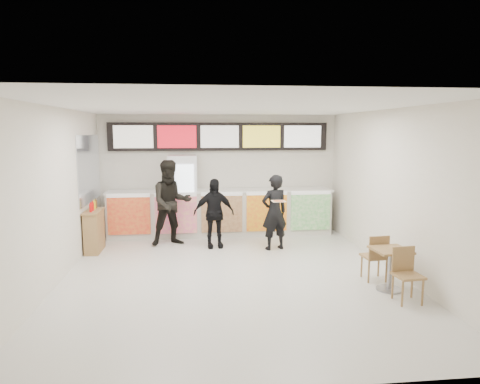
{
  "coord_description": "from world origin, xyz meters",
  "views": [
    {
      "loc": [
        -0.67,
        -7.41,
        2.59
      ],
      "look_at": [
        0.28,
        1.2,
        1.35
      ],
      "focal_mm": 32.0,
      "sensor_mm": 36.0,
      "label": 1
    }
  ],
  "objects": [
    {
      "name": "mirror_panel",
      "position": [
        -2.99,
        2.45,
        1.75
      ],
      "size": [
        0.01,
        2.0,
        1.5
      ],
      "primitive_type": "cube",
      "color": "#B2B7BF",
      "rests_on": "wall_left"
    },
    {
      "name": "customer_mid",
      "position": [
        -0.23,
        1.94,
        0.78
      ],
      "size": [
        0.95,
        0.48,
        1.55
      ],
      "primitive_type": "imported",
      "rotation": [
        0.0,
        0.0,
        0.12
      ],
      "color": "black",
      "rests_on": "floor"
    },
    {
      "name": "wall_left",
      "position": [
        -3.0,
        0.0,
        1.5
      ],
      "size": [
        0.0,
        7.0,
        7.0
      ],
      "primitive_type": "plane",
      "rotation": [
        1.57,
        0.0,
        1.57
      ],
      "color": "silver",
      "rests_on": "floor"
    },
    {
      "name": "floor",
      "position": [
        0.0,
        0.0,
        0.0
      ],
      "size": [
        7.0,
        7.0,
        0.0
      ],
      "primitive_type": "plane",
      "color": "beige",
      "rests_on": "ground"
    },
    {
      "name": "customer_main",
      "position": [
        1.08,
        1.64,
        0.83
      ],
      "size": [
        0.69,
        0.55,
        1.66
      ],
      "primitive_type": "imported",
      "rotation": [
        0.0,
        0.0,
        3.44
      ],
      "color": "black",
      "rests_on": "floor"
    },
    {
      "name": "drinks_fridge",
      "position": [
        -0.93,
        3.11,
        1.0
      ],
      "size": [
        0.7,
        0.67,
        2.0
      ],
      "color": "white",
      "rests_on": "floor"
    },
    {
      "name": "customer_left",
      "position": [
        -1.18,
        2.26,
        0.97
      ],
      "size": [
        1.11,
        0.96,
        1.95
      ],
      "primitive_type": "imported",
      "rotation": [
        0.0,
        0.0,
        0.27
      ],
      "color": "black",
      "rests_on": "floor"
    },
    {
      "name": "menu_board",
      "position": [
        0.0,
        3.41,
        2.45
      ],
      "size": [
        5.5,
        0.14,
        0.7
      ],
      "color": "black",
      "rests_on": "wall_back"
    },
    {
      "name": "condiment_ledge",
      "position": [
        -2.82,
        1.89,
        0.46
      ],
      "size": [
        0.33,
        0.81,
        1.08
      ],
      "color": "#9F7349",
      "rests_on": "floor"
    },
    {
      "name": "ceiling",
      "position": [
        0.0,
        0.0,
        3.0
      ],
      "size": [
        7.0,
        7.0,
        0.0
      ],
      "primitive_type": "plane",
      "rotation": [
        3.14,
        0.0,
        0.0
      ],
      "color": "white",
      "rests_on": "wall_back"
    },
    {
      "name": "wall_back",
      "position": [
        0.0,
        3.5,
        1.5
      ],
      "size": [
        6.0,
        0.0,
        6.0
      ],
      "primitive_type": "plane",
      "rotation": [
        1.57,
        0.0,
        0.0
      ],
      "color": "silver",
      "rests_on": "floor"
    },
    {
      "name": "cafe_table",
      "position": [
        2.5,
        -0.99,
        0.48
      ],
      "size": [
        0.6,
        1.44,
        0.83
      ],
      "rotation": [
        0.0,
        0.0,
        0.09
      ],
      "color": "#9F7349",
      "rests_on": "floor"
    },
    {
      "name": "service_counter",
      "position": [
        0.0,
        3.09,
        0.57
      ],
      "size": [
        5.56,
        0.77,
        1.14
      ],
      "color": "silver",
      "rests_on": "floor"
    },
    {
      "name": "pizza_slice",
      "position": [
        1.08,
        1.19,
        1.16
      ],
      "size": [
        0.36,
        0.36,
        0.02
      ],
      "color": "beige",
      "rests_on": "customer_main"
    },
    {
      "name": "wall_right",
      "position": [
        3.0,
        0.0,
        1.5
      ],
      "size": [
        0.0,
        7.0,
        7.0
      ],
      "primitive_type": "plane",
      "rotation": [
        1.57,
        0.0,
        -1.57
      ],
      "color": "silver",
      "rests_on": "floor"
    }
  ]
}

